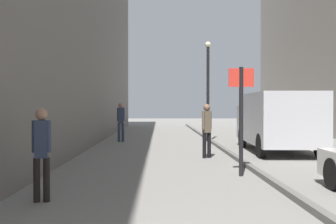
{
  "coord_description": "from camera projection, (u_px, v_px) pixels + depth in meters",
  "views": [
    {
      "loc": [
        -0.83,
        -1.84,
        1.65
      ],
      "look_at": [
        -0.5,
        12.84,
        1.45
      ],
      "focal_mm": 40.73,
      "sensor_mm": 36.0,
      "label": 1
    }
  ],
  "objects": [
    {
      "name": "ground_plane",
      "position": [
        182.0,
        152.0,
        13.88
      ],
      "size": [
        80.0,
        80.0,
        0.0
      ],
      "primitive_type": "plane",
      "color": "gray"
    },
    {
      "name": "pedestrian_mid_block",
      "position": [
        41.0,
        148.0,
        6.6
      ],
      "size": [
        0.32,
        0.21,
        1.63
      ],
      "rotation": [
        0.0,
        0.0,
        0.14
      ],
      "color": "black",
      "rests_on": "ground_plane"
    },
    {
      "name": "pedestrian_far_crossing",
      "position": [
        207.0,
        127.0,
        12.27
      ],
      "size": [
        0.33,
        0.26,
        1.75
      ],
      "rotation": [
        0.0,
        0.0,
        0.39
      ],
      "color": "black",
      "rests_on": "ground_plane"
    },
    {
      "name": "kerb_strip",
      "position": [
        225.0,
        150.0,
        13.92
      ],
      "size": [
        0.16,
        40.0,
        0.12
      ],
      "primitive_type": "cube",
      "color": "#615F5B",
      "rests_on": "ground_plane"
    },
    {
      "name": "lamp_post",
      "position": [
        208.0,
        84.0,
        18.14
      ],
      "size": [
        0.28,
        0.28,
        4.76
      ],
      "color": "black",
      "rests_on": "ground_plane"
    },
    {
      "name": "pedestrian_main_foreground",
      "position": [
        121.0,
        119.0,
        18.0
      ],
      "size": [
        0.37,
        0.24,
        1.85
      ],
      "rotation": [
        0.0,
        0.0,
        3.26
      ],
      "color": "#2D3851",
      "rests_on": "ground_plane"
    },
    {
      "name": "street_sign_post",
      "position": [
        241.0,
        111.0,
        9.06
      ],
      "size": [
        0.6,
        0.1,
        2.6
      ],
      "rotation": [
        0.0,
        0.0,
        3.11
      ],
      "color": "black",
      "rests_on": "ground_plane"
    },
    {
      "name": "delivery_van",
      "position": [
        277.0,
        120.0,
        13.91
      ],
      "size": [
        2.31,
        5.11,
        2.14
      ],
      "rotation": [
        0.0,
        0.0,
        -0.04
      ],
      "color": "#B7B7BC",
      "rests_on": "ground_plane"
    }
  ]
}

